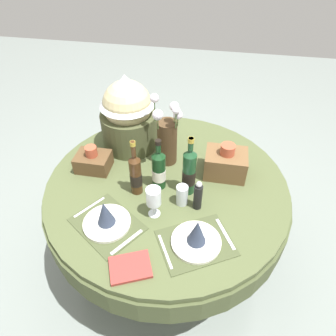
# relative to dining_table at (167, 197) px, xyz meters

# --- Properties ---
(ground) EXTENTS (8.00, 8.00, 0.00)m
(ground) POSITION_rel_dining_table_xyz_m (0.00, 0.00, -0.61)
(ground) COLOR gray
(dining_table) EXTENTS (1.42, 1.42, 0.73)m
(dining_table) POSITION_rel_dining_table_xyz_m (0.00, 0.00, 0.00)
(dining_table) COLOR #4C5633
(dining_table) RESTS_ON ground
(place_setting_left) EXTENTS (0.43, 0.41, 0.16)m
(place_setting_left) POSITION_rel_dining_table_xyz_m (-0.24, -0.35, 0.17)
(place_setting_left) COLOR #41492B
(place_setting_left) RESTS_ON dining_table
(place_setting_right) EXTENTS (0.42, 0.39, 0.16)m
(place_setting_right) POSITION_rel_dining_table_xyz_m (0.21, -0.38, 0.17)
(place_setting_right) COLOR #41492B
(place_setting_right) RESTS_ON dining_table
(flower_vase) EXTENTS (0.18, 0.16, 0.45)m
(flower_vase) POSITION_rel_dining_table_xyz_m (-0.03, 0.19, 0.30)
(flower_vase) COLOR #47331E
(flower_vase) RESTS_ON dining_table
(wine_bottle_left) EXTENTS (0.08, 0.08, 0.32)m
(wine_bottle_left) POSITION_rel_dining_table_xyz_m (-0.04, -0.03, 0.25)
(wine_bottle_left) COLOR #143819
(wine_bottle_left) RESTS_ON dining_table
(wine_bottle_centre) EXTENTS (0.07, 0.07, 0.36)m
(wine_bottle_centre) POSITION_rel_dining_table_xyz_m (0.13, -0.05, 0.27)
(wine_bottle_centre) COLOR #194223
(wine_bottle_centre) RESTS_ON dining_table
(wine_bottle_right) EXTENTS (0.07, 0.07, 0.35)m
(wine_bottle_right) POSITION_rel_dining_table_xyz_m (-0.15, -0.10, 0.25)
(wine_bottle_right) COLOR #422814
(wine_bottle_right) RESTS_ON dining_table
(wine_glass_left) EXTENTS (0.08, 0.08, 0.18)m
(wine_glass_left) POSITION_rel_dining_table_xyz_m (-0.02, -0.24, 0.25)
(wine_glass_left) COLOR silver
(wine_glass_left) RESTS_ON dining_table
(tumbler_mid) EXTENTS (0.06, 0.06, 0.12)m
(tumbler_mid) POSITION_rel_dining_table_xyz_m (0.11, -0.14, 0.19)
(tumbler_mid) COLOR silver
(tumbler_mid) RESTS_ON dining_table
(pepper_mill) EXTENTS (0.05, 0.05, 0.18)m
(pepper_mill) POSITION_rel_dining_table_xyz_m (0.19, -0.16, 0.21)
(pepper_mill) COLOR black
(pepper_mill) RESTS_ON dining_table
(book_on_table) EXTENTS (0.22, 0.20, 0.02)m
(book_on_table) POSITION_rel_dining_table_xyz_m (-0.06, -0.57, 0.13)
(book_on_table) COLOR #99332D
(book_on_table) RESTS_ON dining_table
(gift_tub_back_left) EXTENTS (0.35, 0.35, 0.49)m
(gift_tub_back_left) POSITION_rel_dining_table_xyz_m (-0.30, 0.32, 0.38)
(gift_tub_back_left) COLOR #474C2D
(gift_tub_back_left) RESTS_ON dining_table
(woven_basket_side_left) EXTENTS (0.20, 0.15, 0.16)m
(woven_basket_side_left) POSITION_rel_dining_table_xyz_m (-0.46, 0.04, 0.18)
(woven_basket_side_left) COLOR brown
(woven_basket_side_left) RESTS_ON dining_table
(woven_basket_side_right) EXTENTS (0.24, 0.18, 0.21)m
(woven_basket_side_right) POSITION_rel_dining_table_xyz_m (0.32, 0.14, 0.21)
(woven_basket_side_right) COLOR brown
(woven_basket_side_right) RESTS_ON dining_table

